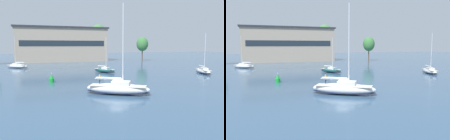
% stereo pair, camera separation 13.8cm
% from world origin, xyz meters
% --- Properties ---
extents(ground_plane, '(400.00, 400.00, 0.00)m').
position_xyz_m(ground_plane, '(0.00, 0.00, 0.00)').
color(ground_plane, '#385675').
extents(waterfront_building, '(46.44, 13.34, 17.60)m').
position_xyz_m(waterfront_building, '(0.09, 80.59, 8.84)').
color(waterfront_building, tan).
rests_on(waterfront_building, ground).
extents(tree_shore_left, '(6.21, 6.21, 12.79)m').
position_xyz_m(tree_shore_left, '(41.15, 71.62, 8.95)').
color(tree_shore_left, brown).
rests_on(tree_shore_left, ground).
extents(tree_shore_right, '(9.45, 9.45, 19.44)m').
position_xyz_m(tree_shore_right, '(18.96, 79.77, 13.61)').
color(tree_shore_right, brown).
rests_on(tree_shore_right, ground).
extents(sailboat_main, '(11.08, 8.40, 15.21)m').
position_xyz_m(sailboat_main, '(0.02, -0.01, 1.03)').
color(sailboat_main, white).
rests_on(sailboat_main, ground).
extents(sailboat_moored_near_marina, '(4.99, 8.94, 11.85)m').
position_xyz_m(sailboat_moored_near_marina, '(33.89, 17.65, 0.80)').
color(sailboat_moored_near_marina, white).
rests_on(sailboat_moored_near_marina, ground).
extents(sailboat_moored_mid_channel, '(8.40, 7.09, 11.90)m').
position_xyz_m(sailboat_moored_mid_channel, '(-19.65, 52.33, 0.81)').
color(sailboat_moored_mid_channel, white).
rests_on(sailboat_moored_mid_channel, ground).
extents(sailboat_moored_far_slip, '(6.03, 7.83, 10.81)m').
position_xyz_m(sailboat_moored_far_slip, '(6.78, 29.34, 0.73)').
color(sailboat_moored_far_slip, '#194C47').
rests_on(sailboat_moored_far_slip, ground).
extents(channel_buoy, '(1.18, 1.18, 2.13)m').
position_xyz_m(channel_buoy, '(-9.90, 16.08, 0.85)').
color(channel_buoy, green).
rests_on(channel_buoy, ground).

